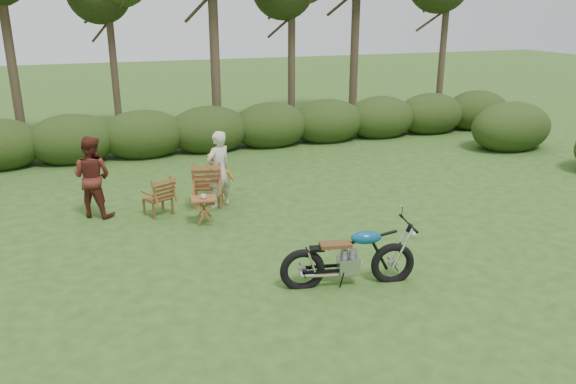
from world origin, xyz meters
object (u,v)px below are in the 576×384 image
object	(u,v)px
cup	(203,197)
adult_a	(220,207)
child	(218,198)
motorcycle	(347,284)
adult_b	(97,215)
side_table	(204,211)
lawn_chair_left	(159,214)
lawn_chair_right	(209,205)

from	to	relation	value
cup	adult_a	world-z (taller)	adult_a
cup	child	world-z (taller)	cup
cup	child	bearing A→B (deg)	67.26
cup	motorcycle	bearing A→B (deg)	-64.02
adult_a	adult_b	distance (m)	2.67
cup	child	xyz separation A→B (m)	(0.64, 1.53, -0.60)
adult_a	child	world-z (taller)	adult_a
side_table	child	bearing A→B (deg)	67.19
adult_a	child	distance (m)	0.61
lawn_chair_left	side_table	bearing A→B (deg)	110.03
side_table	cup	world-z (taller)	cup
lawn_chair_right	side_table	bearing A→B (deg)	88.36
motorcycle	side_table	bearing A→B (deg)	126.16
cup	child	size ratio (longest dim) A/B	0.10
lawn_chair_right	lawn_chair_left	bearing A→B (deg)	25.34
lawn_chair_left	cup	distance (m)	1.36
lawn_chair_right	cup	distance (m)	1.31
lawn_chair_right	lawn_chair_left	xyz separation A→B (m)	(-1.15, -0.22, 0.00)
child	side_table	bearing A→B (deg)	67.70
adult_b	child	xyz separation A→B (m)	(2.74, 0.24, 0.00)
lawn_chair_right	cup	world-z (taller)	cup
adult_a	lawn_chair_right	bearing A→B (deg)	-69.06
adult_a	child	size ratio (longest dim) A/B	1.45
lawn_chair_right	side_table	distance (m)	1.15
motorcycle	lawn_chair_left	size ratio (longest dim) A/B	2.45
motorcycle	adult_a	distance (m)	4.47
lawn_chair_left	child	xyz separation A→B (m)	(1.46, 0.63, 0.00)
lawn_chair_left	side_table	size ratio (longest dim) A/B	1.54
adult_a	child	bearing A→B (deg)	-127.44
side_table	cup	distance (m)	0.33
adult_b	lawn_chair_right	bearing A→B (deg)	-151.41
lawn_chair_right	adult_a	size ratio (longest dim) A/B	0.61
motorcycle	adult_b	world-z (taller)	adult_b
adult_a	adult_b	bearing A→B (deg)	-36.36
cup	adult_b	size ratio (longest dim) A/B	0.07
lawn_chair_left	cup	bearing A→B (deg)	108.16
cup	adult_b	bearing A→B (deg)	148.56
adult_b	motorcycle	bearing A→B (deg)	161.33
side_table	child	xyz separation A→B (m)	(0.63, 1.49, -0.28)
motorcycle	lawn_chair_right	world-z (taller)	motorcycle
lawn_chair_right	child	world-z (taller)	child
motorcycle	child	world-z (taller)	same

